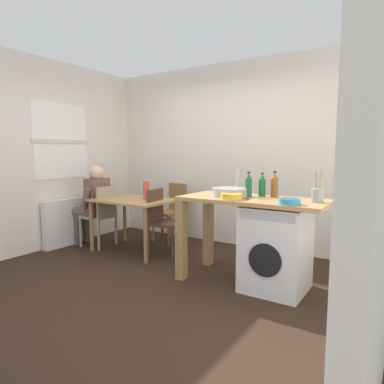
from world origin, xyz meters
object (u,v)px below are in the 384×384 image
object	(u,v)px
chair_spare_by_wall	(173,209)
washing_machine	(276,248)
utensil_crock	(317,195)
chair_person_seat	(102,213)
bottle_tall_green	(248,185)
bottle_squat_brown	(262,186)
colander	(290,201)
chair_opposite	(162,219)
seated_person	(93,201)
bottle_clear_small	(274,185)
vase	(146,190)
dining_table	(133,206)
mixing_bowl	(231,196)

from	to	relation	value
chair_spare_by_wall	washing_machine	bearing A→B (deg)	164.96
utensil_crock	chair_person_seat	bearing A→B (deg)	178.28
chair_spare_by_wall	bottle_tall_green	bearing A→B (deg)	162.26
bottle_squat_brown	colander	distance (m)	0.58
chair_opposite	seated_person	distance (m)	1.20
bottle_squat_brown	bottle_clear_small	xyz separation A→B (m)	(0.12, 0.05, 0.01)
colander	vase	bearing A→B (deg)	165.68
seated_person	utensil_crock	bearing A→B (deg)	-94.86
bottle_tall_green	colander	xyz separation A→B (m)	(0.53, -0.29, -0.09)
dining_table	seated_person	world-z (taller)	seated_person
chair_person_seat	bottle_squat_brown	bearing A→B (deg)	-92.57
chair_opposite	colander	xyz separation A→B (m)	(1.86, -0.50, 0.44)
vase	bottle_clear_small	bearing A→B (deg)	-3.42
bottle_tall_green	bottle_clear_small	distance (m)	0.28
chair_person_seat	bottle_tall_green	bearing A→B (deg)	-95.25
chair_opposite	colander	world-z (taller)	colander
dining_table	seated_person	distance (m)	0.71
dining_table	washing_machine	xyz separation A→B (m)	(2.15, -0.24, -0.21)
chair_opposite	mixing_bowl	distance (m)	1.42
dining_table	washing_machine	world-z (taller)	washing_machine
chair_person_seat	washing_machine	distance (m)	2.70
utensil_crock	colander	xyz separation A→B (m)	(-0.18, -0.27, -0.04)
washing_machine	bottle_squat_brown	bearing A→B (deg)	142.39
mixing_bowl	colander	world-z (taller)	mixing_bowl
chair_opposite	dining_table	bearing A→B (deg)	-93.53
dining_table	bottle_squat_brown	world-z (taller)	bottle_squat_brown
seated_person	utensil_crock	world-z (taller)	utensil_crock
chair_opposite	bottle_tall_green	world-z (taller)	bottle_tall_green
bottle_squat_brown	mixing_bowl	size ratio (longest dim) A/B	1.14
chair_spare_by_wall	vase	size ratio (longest dim) A/B	3.54
bottle_squat_brown	bottle_clear_small	distance (m)	0.13
bottle_squat_brown	utensil_crock	bearing A→B (deg)	-11.97
bottle_tall_green	mixing_bowl	bearing A→B (deg)	-103.91
chair_spare_by_wall	bottle_tall_green	xyz separation A→B (m)	(1.69, -0.94, 0.53)
bottle_tall_green	mixing_bowl	world-z (taller)	bottle_tall_green
bottle_squat_brown	vase	xyz separation A→B (m)	(-1.76, 0.16, -0.17)
bottle_tall_green	vase	distance (m)	1.69
chair_opposite	bottle_squat_brown	bearing A→B (deg)	77.79
mixing_bowl	utensil_crock	bearing A→B (deg)	17.88
seated_person	utensil_crock	distance (m)	3.24
chair_opposite	utensil_crock	distance (m)	2.11
chair_opposite	bottle_clear_small	xyz separation A→B (m)	(1.56, -0.05, 0.54)
chair_spare_by_wall	bottle_squat_brown	distance (m)	2.05
chair_opposite	mixing_bowl	size ratio (longest dim) A/B	4.08
seated_person	bottle_clear_small	distance (m)	2.76
seated_person	bottle_tall_green	world-z (taller)	seated_person
vase	dining_table	bearing A→B (deg)	-146.31
bottle_squat_brown	chair_spare_by_wall	bearing A→B (deg)	155.15
dining_table	bottle_clear_small	distance (m)	2.07
washing_machine	bottle_squat_brown	xyz separation A→B (m)	(-0.23, 0.18, 0.60)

